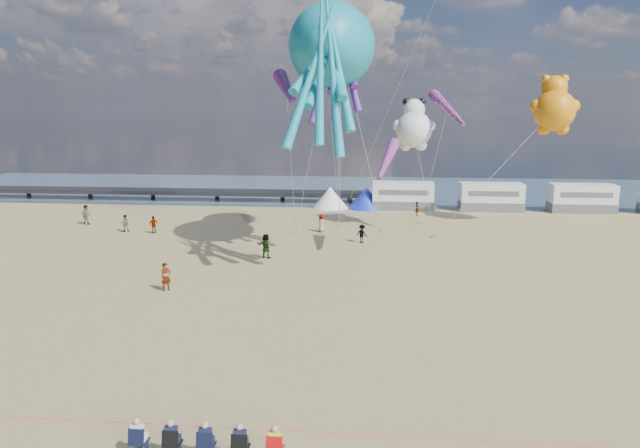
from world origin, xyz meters
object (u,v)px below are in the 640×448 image
(windsock_mid, at_px, (448,109))
(sandbag_e, at_px, (340,224))
(tent_white, at_px, (330,197))
(kite_octopus_purple, at_px, (341,48))
(beachgoer_7, at_px, (86,215))
(sandbag_c, at_px, (435,237))
(beachgoer_1, at_px, (125,223))
(motorhome_2, at_px, (582,198))
(beachgoer_3, at_px, (154,225))
(kite_panda, at_px, (414,130))
(standing_person, at_px, (166,277))
(tent_blue, at_px, (366,198))
(beachgoer_2, at_px, (362,234))
(motorhome_0, at_px, (403,196))
(windsock_right, at_px, (387,160))
(beachgoer_4, at_px, (266,246))
(beachgoer_6, at_px, (321,223))
(windsock_left, at_px, (286,88))
(spectator_row, at_px, (207,439))
(kite_octopus_teal, at_px, (332,47))
(kite_teddy_orange, at_px, (554,111))
(motorhome_1, at_px, (491,197))
(sandbag_d, at_px, (419,223))
(beachgoer_5, at_px, (417,209))
(sandbag_b, at_px, (384,231))
(sandbag_a, at_px, (296,233))

(windsock_mid, bearing_deg, sandbag_e, 140.86)
(tent_white, xyz_separation_m, kite_octopus_purple, (2.01, -15.34, 14.38))
(beachgoer_7, bearing_deg, sandbag_c, -178.25)
(beachgoer_1, bearing_deg, kite_octopus_purple, 158.85)
(motorhome_2, height_order, kite_octopus_purple, kite_octopus_purple)
(beachgoer_3, bearing_deg, kite_panda, 148.38)
(standing_person, height_order, kite_octopus_purple, kite_octopus_purple)
(beachgoer_1, height_order, kite_octopus_purple, kite_octopus_purple)
(tent_blue, xyz_separation_m, beachgoer_2, (-0.09, -16.62, -0.44))
(motorhome_0, relative_size, windsock_right, 1.38)
(beachgoer_4, bearing_deg, motorhome_2, -126.06)
(beachgoer_6, distance_m, windsock_left, 14.06)
(spectator_row, distance_m, beachgoer_4, 24.70)
(tent_white, bearing_deg, kite_octopus_teal, -85.35)
(beachgoer_1, bearing_deg, standing_person, 103.01)
(kite_teddy_orange, bearing_deg, tent_white, 132.95)
(beachgoer_3, xyz_separation_m, sandbag_c, (24.70, 0.49, -0.67))
(spectator_row, bearing_deg, motorhome_1, 69.13)
(sandbag_d, distance_m, kite_octopus_purple, 18.47)
(kite_octopus_teal, bearing_deg, beachgoer_3, 160.72)
(motorhome_2, xyz_separation_m, beachgoer_7, (-49.54, -11.39, -0.56))
(beachgoer_2, bearing_deg, beachgoer_5, -80.28)
(spectator_row, height_order, standing_person, standing_person)
(beachgoer_1, bearing_deg, tent_white, -158.66)
(motorhome_1, xyz_separation_m, sandbag_b, (-11.69, -12.25, -1.39))
(spectator_row, height_order, kite_octopus_purple, kite_octopus_purple)
(beachgoer_1, height_order, beachgoer_7, beachgoer_7)
(sandbag_c, distance_m, windsock_mid, 10.97)
(kite_octopus_purple, relative_size, windsock_left, 1.81)
(beachgoer_3, distance_m, beachgoer_5, 26.14)
(beachgoer_7, bearing_deg, tent_blue, -150.13)
(standing_person, bearing_deg, windsock_mid, -0.60)
(sandbag_e, bearing_deg, sandbag_b, -35.22)
(beachgoer_7, bearing_deg, sandbag_d, -167.74)
(beachgoer_7, bearing_deg, tent_white, -146.55)
(beachgoer_3, bearing_deg, motorhome_2, 158.15)
(beachgoer_1, xyz_separation_m, windsock_left, (15.73, -6.26, 11.53))
(sandbag_b, relative_size, kite_teddy_orange, 0.08)
(beachgoer_2, distance_m, beachgoer_7, 26.97)
(motorhome_0, height_order, beachgoer_4, motorhome_0)
(beachgoer_1, distance_m, beachgoer_2, 21.41)
(motorhome_0, distance_m, tent_blue, 4.01)
(tent_white, xyz_separation_m, beachgoer_5, (9.31, -4.06, -0.46))
(sandbag_e, bearing_deg, windsock_mid, -17.15)
(spectator_row, relative_size, sandbag_a, 12.20)
(windsock_left, bearing_deg, beachgoer_1, 139.99)
(kite_octopus_teal, bearing_deg, windsock_left, -175.45)
(motorhome_1, distance_m, kite_teddy_orange, 13.22)
(kite_teddy_orange, distance_m, windsock_mid, 10.33)
(motorhome_1, distance_m, sandbag_e, 18.45)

